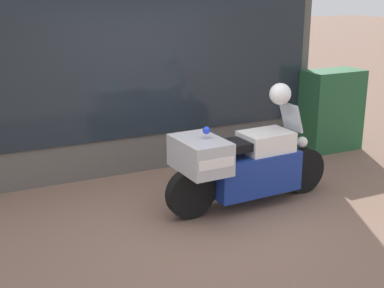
# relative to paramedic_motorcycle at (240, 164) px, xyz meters

# --- Properties ---
(ground_plane) EXTENTS (60.00, 60.00, 0.00)m
(ground_plane) POSITION_rel_paramedic_motorcycle_xyz_m (-0.78, -0.08, -0.55)
(ground_plane) COLOR #7A5B4C
(shop_building) EXTENTS (6.12, 0.55, 3.24)m
(shop_building) POSITION_rel_paramedic_motorcycle_xyz_m (-1.22, 1.92, 1.08)
(shop_building) COLOR #56514C
(shop_building) RESTS_ON ground
(window_display) EXTENTS (4.67, 0.30, 2.01)m
(window_display) POSITION_rel_paramedic_motorcycle_xyz_m (-0.35, 1.95, -0.07)
(window_display) COLOR slate
(window_display) RESTS_ON ground
(paramedic_motorcycle) EXTENTS (2.29, 0.78, 1.23)m
(paramedic_motorcycle) POSITION_rel_paramedic_motorcycle_xyz_m (0.00, 0.00, 0.00)
(paramedic_motorcycle) COLOR black
(paramedic_motorcycle) RESTS_ON ground
(utility_cabinet) EXTENTS (0.97, 0.53, 1.32)m
(utility_cabinet) POSITION_rel_paramedic_motorcycle_xyz_m (2.58, 1.42, 0.11)
(utility_cabinet) COLOR #235633
(utility_cabinet) RESTS_ON ground
(white_helmet) EXTENTS (0.27, 0.27, 0.27)m
(white_helmet) POSITION_rel_paramedic_motorcycle_xyz_m (0.56, 0.02, 0.82)
(white_helmet) COLOR white
(white_helmet) RESTS_ON paramedic_motorcycle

